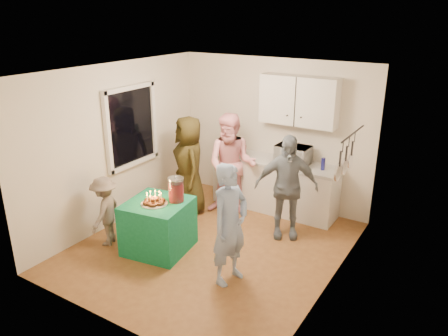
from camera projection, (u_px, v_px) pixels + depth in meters
The scene contains 19 objects.
floor at pixel (212, 247), 6.54m from camera, with size 4.00×4.00×0.00m, color brown.
ceiling at pixel (210, 71), 5.65m from camera, with size 4.00×4.00×0.00m, color white.
back_wall at pixel (273, 133), 7.69m from camera, with size 3.60×3.60×0.00m, color silver.
left_wall at pixel (117, 145), 6.99m from camera, with size 4.00×4.00×0.00m, color silver.
right_wall at pixel (336, 192), 5.20m from camera, with size 4.00×4.00×0.00m, color silver.
window_night at pixel (131, 126), 7.13m from camera, with size 0.04×1.00×1.20m, color black.
counter at pixel (274, 186), 7.65m from camera, with size 2.20×0.58×0.86m, color white.
countertop at pixel (275, 162), 7.50m from camera, with size 2.24×0.62×0.05m, color beige.
upper_cabinet at pixel (299, 101), 7.10m from camera, with size 1.30×0.30×0.80m, color white.
pot_rack at pixel (350, 152), 5.70m from camera, with size 0.12×1.00×0.60m, color black.
microwave at pixel (293, 155), 7.28m from camera, with size 0.56×0.38×0.31m, color white.
party_table at pixel (158, 226), 6.36m from camera, with size 0.85×0.85×0.76m, color #117345.
donut_cake at pixel (154, 198), 6.14m from camera, with size 0.38×0.38×0.18m, color #381C0C, non-canonical shape.
punch_jar at pixel (176, 190), 6.20m from camera, with size 0.22×0.22×0.34m, color red.
man_birthday at pixel (230, 225), 5.48m from camera, with size 0.59×0.39×1.61m, color #8EA6CE.
woman_back_left at pixel (189, 165), 7.46m from camera, with size 0.83×0.54×1.70m, color #524517.
woman_back_center at pixel (232, 165), 7.35m from camera, with size 0.86×0.67×1.76m, color pink.
woman_back_right at pixel (286, 187), 6.61m from camera, with size 0.96×0.40×1.64m, color black.
child_near_left at pixel (105, 211), 6.47m from camera, with size 0.69×0.40×1.07m, color #5F544C.
Camera 1 is at (3.20, -4.77, 3.36)m, focal length 35.00 mm.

